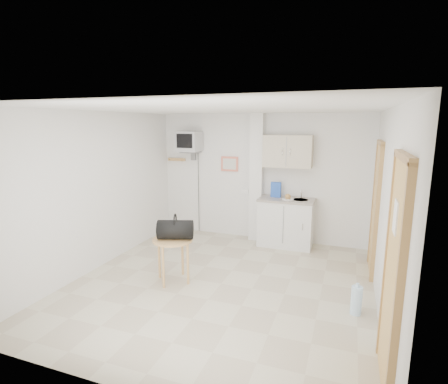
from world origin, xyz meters
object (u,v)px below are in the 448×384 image
(round_table, at_px, (173,245))
(water_bottle, at_px, (356,300))
(duffel_bag, at_px, (175,229))
(crt_television, at_px, (189,142))

(round_table, bearing_deg, water_bottle, -1.17)
(round_table, height_order, duffel_bag, duffel_bag)
(crt_television, distance_m, water_bottle, 4.35)
(duffel_bag, bearing_deg, water_bottle, -20.30)
(crt_television, relative_size, duffel_bag, 3.76)
(crt_television, relative_size, water_bottle, 5.34)
(duffel_bag, bearing_deg, round_table, -177.84)
(crt_television, distance_m, duffel_bag, 2.56)
(water_bottle, bearing_deg, crt_television, 146.01)
(crt_television, distance_m, round_table, 2.68)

